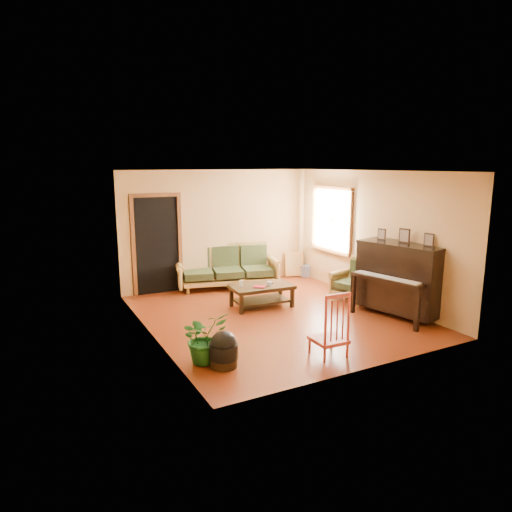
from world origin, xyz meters
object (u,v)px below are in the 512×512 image
coffee_table (262,296)px  potted_plant (204,337)px  piano (400,280)px  armchair (355,280)px  sofa (227,267)px  red_chair (329,323)px  ceramic_crock (305,271)px  footstool (224,353)px

coffee_table → potted_plant: potted_plant is taller
piano → armchair: bearing=81.0°
sofa → red_chair: size_ratio=2.29×
red_chair → piano: bearing=23.0°
sofa → armchair: size_ratio=2.65×
coffee_table → ceramic_crock: bearing=37.8°
footstool → red_chair: (1.49, -0.36, 0.30)m
coffee_table → piano: size_ratio=0.78×
sofa → red_chair: bearing=-79.3°
piano → ceramic_crock: bearing=74.3°
coffee_table → footstool: 2.72m
sofa → ceramic_crock: (2.11, 0.03, -0.34)m
ceramic_crock → armchair: bearing=-96.0°
coffee_table → armchair: 1.96m
sofa → coffee_table: size_ratio=1.87×
coffee_table → red_chair: red_chair is taller
coffee_table → footstool: bearing=-129.4°
armchair → piano: piano is taller
coffee_table → potted_plant: (-1.90, -1.83, 0.15)m
red_chair → coffee_table: bearing=86.4°
footstool → red_chair: bearing=-13.5°
armchair → potted_plant: 4.01m
sofa → piano: piano is taller
sofa → red_chair: 4.06m
sofa → potted_plant: bearing=-105.0°
piano → footstool: size_ratio=3.83×
footstool → potted_plant: size_ratio=0.55×
armchair → ceramic_crock: armchair is taller
footstool → ceramic_crock: bearing=44.2°
armchair → footstool: (-3.61, -1.61, -0.23)m
sofa → coffee_table: bearing=-75.9°
red_chair → potted_plant: 1.78m
piano → footstool: piano is taller
sofa → footstool: (-1.72, -3.70, -0.29)m
ceramic_crock → potted_plant: potted_plant is taller
coffee_table → piano: piano is taller
coffee_table → red_chair: bearing=-95.5°
sofa → ceramic_crock: sofa is taller
piano → footstool: bearing=174.3°
piano → red_chair: bearing=-172.2°
piano → potted_plant: 3.89m
piano → ceramic_crock: (0.14, 3.24, -0.53)m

